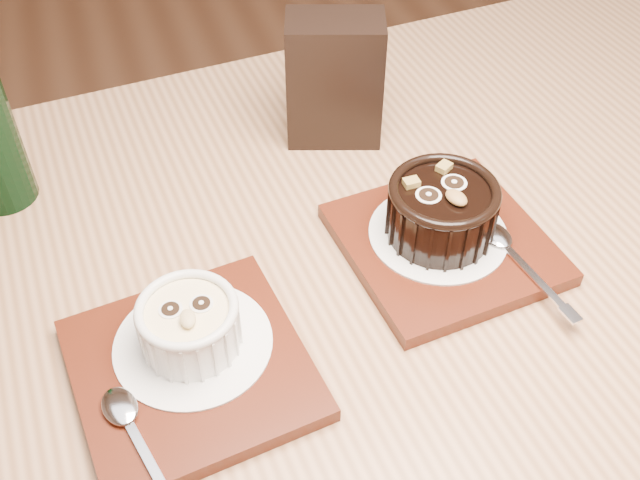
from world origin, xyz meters
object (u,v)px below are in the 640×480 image
Objects in this scene: tray_left at (191,369)px; condiment_stand at (334,80)px; tray_right at (444,244)px; table at (349,347)px; ramekin_white at (189,323)px; ramekin_dark at (442,208)px.

condiment_stand reaches higher than tray_left.
tray_right is at bearing -79.02° from condiment_stand.
tray_left reaches higher than table.
condiment_stand reaches higher than ramekin_white.
ramekin_white is (0.01, 0.02, 0.03)m from tray_left.
condiment_stand is (-0.04, 0.20, 0.02)m from ramekin_dark.
tray_right is (0.10, 0.02, 0.10)m from table.
table is 0.19m from tray_left.
condiment_stand is (-0.04, 0.20, 0.06)m from tray_right.
tray_left is at bearing -128.68° from condiment_stand.
table is 0.28m from condiment_stand.
ramekin_white is 0.81× the size of ramekin_dark.
condiment_stand is at bearing 51.32° from tray_left.
ramekin_dark is (0.25, 0.07, 0.04)m from tray_left.
ramekin_dark reaches higher than tray_right.
ramekin_white reaches higher than tray_left.
ramekin_white is 0.58× the size of condiment_stand.
ramekin_white is 0.25m from ramekin_dark.
ramekin_white is at bearing -168.49° from table.
ramekin_white reaches higher than tray_right.
tray_right is 1.29× the size of condiment_stand.
tray_left is 1.00× the size of tray_right.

